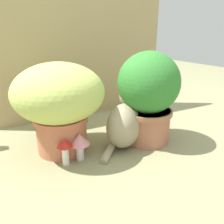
{
  "coord_description": "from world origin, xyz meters",
  "views": [
    {
      "loc": [
        -0.43,
        -0.85,
        0.55
      ],
      "look_at": [
        0.06,
        0.08,
        0.18
      ],
      "focal_mm": 36.01,
      "sensor_mm": 36.0,
      "label": 1
    }
  ],
  "objects_px": {
    "mushroom_ornament_red": "(65,147)",
    "cat": "(125,122)",
    "grass_planter": "(59,100)",
    "leafy_planter": "(148,94)",
    "mushroom_ornament_pink": "(79,141)"
  },
  "relations": [
    {
      "from": "cat",
      "to": "mushroom_ornament_red",
      "type": "distance_m",
      "value": 0.34
    },
    {
      "from": "leafy_planter",
      "to": "mushroom_ornament_red",
      "type": "xyz_separation_m",
      "value": [
        -0.46,
        -0.03,
        -0.17
      ]
    },
    {
      "from": "leafy_planter",
      "to": "cat",
      "type": "relative_size",
      "value": 1.36
    },
    {
      "from": "leafy_planter",
      "to": "mushroom_ornament_red",
      "type": "relative_size",
      "value": 3.91
    },
    {
      "from": "cat",
      "to": "mushroom_ornament_red",
      "type": "bearing_deg",
      "value": -171.5
    },
    {
      "from": "leafy_planter",
      "to": "mushroom_ornament_pink",
      "type": "bearing_deg",
      "value": -176.65
    },
    {
      "from": "leafy_planter",
      "to": "cat",
      "type": "distance_m",
      "value": 0.18
    },
    {
      "from": "cat",
      "to": "mushroom_ornament_pink",
      "type": "distance_m",
      "value": 0.26
    },
    {
      "from": "leafy_planter",
      "to": "mushroom_ornament_red",
      "type": "distance_m",
      "value": 0.49
    },
    {
      "from": "grass_planter",
      "to": "leafy_planter",
      "type": "relative_size",
      "value": 0.91
    },
    {
      "from": "leafy_planter",
      "to": "cat",
      "type": "height_order",
      "value": "leafy_planter"
    },
    {
      "from": "grass_planter",
      "to": "mushroom_ornament_red",
      "type": "relative_size",
      "value": 3.57
    },
    {
      "from": "mushroom_ornament_red",
      "to": "cat",
      "type": "bearing_deg",
      "value": 8.5
    },
    {
      "from": "mushroom_ornament_pink",
      "to": "cat",
      "type": "bearing_deg",
      "value": 8.49
    },
    {
      "from": "grass_planter",
      "to": "mushroom_ornament_pink",
      "type": "relative_size",
      "value": 3.41
    }
  ]
}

